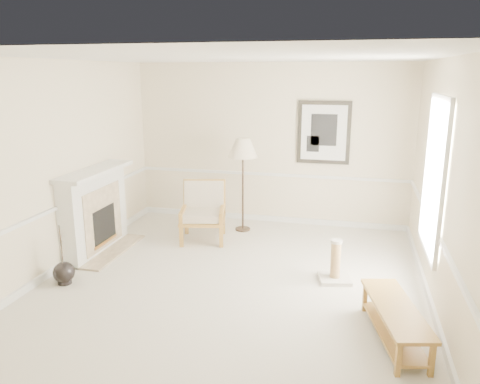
# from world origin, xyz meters

# --- Properties ---
(ground) EXTENTS (5.50, 5.50, 0.00)m
(ground) POSITION_xyz_m (0.00, 0.00, 0.00)
(ground) COLOR silver
(ground) RESTS_ON ground
(room) EXTENTS (5.04, 5.54, 2.92)m
(room) POSITION_xyz_m (0.14, 0.08, 1.87)
(room) COLOR beige
(room) RESTS_ON ground
(fireplace) EXTENTS (0.64, 1.64, 1.31)m
(fireplace) POSITION_xyz_m (-2.34, 0.60, 0.64)
(fireplace) COLOR white
(fireplace) RESTS_ON ground
(floor_vase) EXTENTS (0.28, 0.28, 0.82)m
(floor_vase) POSITION_xyz_m (-2.15, -0.58, 0.15)
(floor_vase) COLOR black
(floor_vase) RESTS_ON ground
(armchair) EXTENTS (0.87, 0.91, 0.96)m
(armchair) POSITION_xyz_m (-0.91, 1.55, 0.52)
(armchair) COLOR olive
(armchair) RESTS_ON ground
(floor_lamp) EXTENTS (0.62, 0.62, 1.64)m
(floor_lamp) POSITION_xyz_m (-0.36, 2.11, 1.43)
(floor_lamp) COLOR black
(floor_lamp) RESTS_ON ground
(bench) EXTENTS (0.70, 1.40, 0.38)m
(bench) POSITION_xyz_m (2.00, -0.94, 0.26)
(bench) COLOR olive
(bench) RESTS_ON ground
(scratching_post) EXTENTS (0.48, 0.48, 0.58)m
(scratching_post) POSITION_xyz_m (1.33, 0.38, 0.18)
(scratching_post) COLOR beige
(scratching_post) RESTS_ON ground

